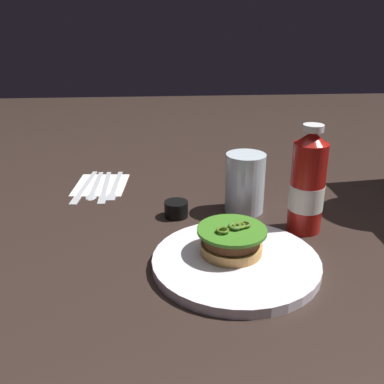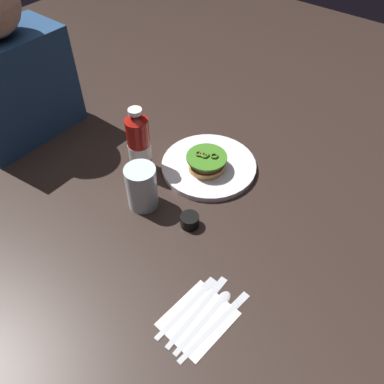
# 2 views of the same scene
# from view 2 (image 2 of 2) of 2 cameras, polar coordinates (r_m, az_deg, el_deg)

# --- Properties ---
(ground_plane) EXTENTS (3.00, 3.00, 0.00)m
(ground_plane) POSITION_cam_2_polar(r_m,az_deg,el_deg) (1.13, -2.01, -0.45)
(ground_plane) COLOR #2E221D
(dinner_plate) EXTENTS (0.29, 0.29, 0.02)m
(dinner_plate) POSITION_cam_2_polar(r_m,az_deg,el_deg) (1.21, 2.41, 3.81)
(dinner_plate) COLOR white
(dinner_plate) RESTS_ON ground_plane
(burger_sandwich) EXTENTS (0.12, 0.12, 0.05)m
(burger_sandwich) POSITION_cam_2_polar(r_m,az_deg,el_deg) (1.17, 2.10, 4.35)
(burger_sandwich) COLOR tan
(burger_sandwich) RESTS_ON dinner_plate
(ketchup_bottle) EXTENTS (0.07, 0.07, 0.22)m
(ketchup_bottle) POSITION_cam_2_polar(r_m,az_deg,el_deg) (1.16, -7.65, 6.85)
(ketchup_bottle) COLOR #A81510
(ketchup_bottle) RESTS_ON ground_plane
(water_glass) EXTENTS (0.09, 0.09, 0.13)m
(water_glass) POSITION_cam_2_polar(r_m,az_deg,el_deg) (1.07, -7.27, 0.71)
(water_glass) COLOR silver
(water_glass) RESTS_ON ground_plane
(condiment_cup) EXTENTS (0.05, 0.05, 0.03)m
(condiment_cup) POSITION_cam_2_polar(r_m,az_deg,el_deg) (1.05, -0.35, -4.15)
(condiment_cup) COLOR black
(condiment_cup) RESTS_ON ground_plane
(napkin) EXTENTS (0.16, 0.14, 0.00)m
(napkin) POSITION_cam_2_polar(r_m,az_deg,el_deg) (0.92, 0.91, -17.84)
(napkin) COLOR white
(napkin) RESTS_ON ground_plane
(butter_knife) EXTENTS (0.22, 0.04, 0.00)m
(butter_knife) POSITION_cam_2_polar(r_m,az_deg,el_deg) (0.91, 3.99, -18.07)
(butter_knife) COLOR silver
(butter_knife) RESTS_ON napkin
(spoon_utensil) EXTENTS (0.19, 0.03, 0.00)m
(spoon_utensil) POSITION_cam_2_polar(r_m,az_deg,el_deg) (0.92, 2.73, -16.95)
(spoon_utensil) COLOR silver
(spoon_utensil) RESTS_ON napkin
(steak_knife) EXTENTS (0.21, 0.02, 0.00)m
(steak_knife) POSITION_cam_2_polar(r_m,az_deg,el_deg) (0.93, 1.37, -16.10)
(steak_knife) COLOR silver
(steak_knife) RESTS_ON napkin
(fork_utensil) EXTENTS (0.20, 0.03, 0.00)m
(fork_utensil) POSITION_cam_2_polar(r_m,az_deg,el_deg) (0.93, -0.04, -15.55)
(fork_utensil) COLOR silver
(fork_utensil) RESTS_ON napkin
(diner_person) EXTENTS (0.35, 0.19, 0.52)m
(diner_person) POSITION_cam_2_polar(r_m,az_deg,el_deg) (1.35, -25.03, 15.66)
(diner_person) COLOR navy
(diner_person) RESTS_ON ground_plane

